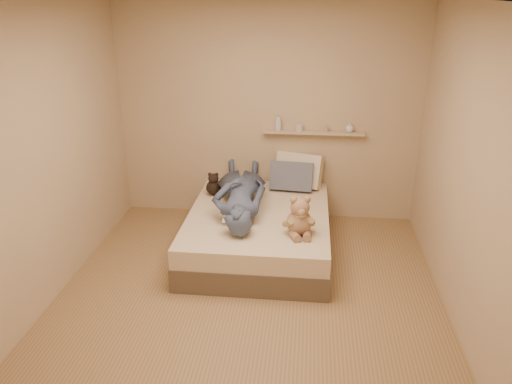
# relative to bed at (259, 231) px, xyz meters

# --- Properties ---
(room) EXTENTS (3.80, 3.80, 3.80)m
(room) POSITION_rel_bed_xyz_m (0.00, -0.93, 1.08)
(room) COLOR #92734B
(room) RESTS_ON ground
(bed) EXTENTS (1.50, 1.90, 0.45)m
(bed) POSITION_rel_bed_xyz_m (0.00, 0.00, 0.00)
(bed) COLOR brown
(bed) RESTS_ON floor
(game_console) EXTENTS (0.18, 0.11, 0.06)m
(game_console) POSITION_rel_bed_xyz_m (-0.21, -0.54, 0.38)
(game_console) COLOR silver
(game_console) RESTS_ON bed
(teddy_bear) EXTENTS (0.33, 0.33, 0.41)m
(teddy_bear) POSITION_rel_bed_xyz_m (0.44, -0.47, 0.40)
(teddy_bear) COLOR tan
(teddy_bear) RESTS_ON bed
(dark_plush) EXTENTS (0.18, 0.18, 0.28)m
(dark_plush) POSITION_rel_bed_xyz_m (-0.57, 0.43, 0.35)
(dark_plush) COLOR black
(dark_plush) RESTS_ON bed
(pillow_cream) EXTENTS (0.61, 0.43, 0.43)m
(pillow_cream) POSITION_rel_bed_xyz_m (0.40, 0.83, 0.43)
(pillow_cream) COLOR beige
(pillow_cream) RESTS_ON bed
(pillow_grey) EXTENTS (0.52, 0.29, 0.37)m
(pillow_grey) POSITION_rel_bed_xyz_m (0.32, 0.69, 0.40)
(pillow_grey) COLOR slate
(pillow_grey) RESTS_ON bed
(person) EXTENTS (0.73, 1.62, 0.38)m
(person) POSITION_rel_bed_xyz_m (-0.21, 0.10, 0.41)
(person) COLOR #3F4863
(person) RESTS_ON bed
(wall_shelf) EXTENTS (1.20, 0.12, 0.03)m
(wall_shelf) POSITION_rel_bed_xyz_m (0.55, 0.91, 0.88)
(wall_shelf) COLOR tan
(wall_shelf) RESTS_ON wall_back
(shelf_bottles) EXTENTS (0.94, 0.12, 0.20)m
(shelf_bottles) POSITION_rel_bed_xyz_m (0.52, 0.91, 0.96)
(shelf_bottles) COLOR silver
(shelf_bottles) RESTS_ON wall_shelf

